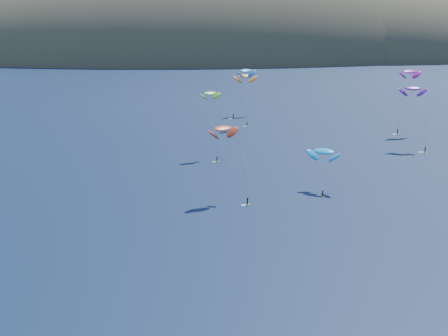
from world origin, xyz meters
TOP-DOWN VIEW (x-y plane):
  - island at (39.40, 562.36)m, footprint 730.00×300.00m
  - kitesurfer_3 at (11.81, 131.96)m, footprint 7.58×13.55m
  - kitesurfer_4 at (28.39, 181.88)m, footprint 9.59×8.01m
  - kitesurfer_5 at (40.35, 90.63)m, footprint 9.62×11.83m
  - kitesurfer_6 at (81.81, 139.42)m, footprint 9.85×12.90m
  - kitesurfer_8 at (89.73, 164.72)m, footprint 10.32×7.71m
  - kitesurfer_9 at (13.00, 85.07)m, footprint 10.93×11.56m
  - kitesurfer_11 at (30.89, 208.83)m, footprint 12.55×14.72m

SIDE VIEW (x-z plane):
  - island at x=39.40m, z-range -115.74..94.26m
  - kitesurfer_5 at x=40.35m, z-range 3.93..16.75m
  - kitesurfer_11 at x=30.89m, z-range 7.19..27.36m
  - kitesurfer_9 at x=13.00m, z-range 7.81..28.15m
  - kitesurfer_3 at x=11.81m, z-range 9.19..31.57m
  - kitesurfer_6 at x=81.81m, z-range 8.92..31.95m
  - kitesurfer_4 at x=28.39m, z-range 9.98..34.89m
  - kitesurfer_8 at x=89.73m, z-range 10.44..36.45m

